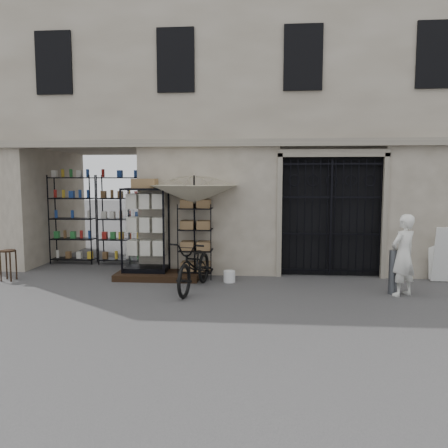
# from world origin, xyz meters

# --- Properties ---
(ground) EXTENTS (80.00, 80.00, 0.00)m
(ground) POSITION_xyz_m (0.00, 0.00, 0.00)
(ground) COLOR black
(ground) RESTS_ON ground
(main_building) EXTENTS (14.00, 4.00, 9.00)m
(main_building) POSITION_xyz_m (0.00, 4.00, 4.50)
(main_building) COLOR #ACA18F
(main_building) RESTS_ON ground
(shop_recess) EXTENTS (3.00, 1.70, 3.00)m
(shop_recess) POSITION_xyz_m (-4.50, 2.80, 1.50)
(shop_recess) COLOR black
(shop_recess) RESTS_ON ground
(shop_shelving) EXTENTS (2.70, 0.50, 2.50)m
(shop_shelving) POSITION_xyz_m (-4.55, 3.30, 1.25)
(shop_shelving) COLOR black
(shop_shelving) RESTS_ON ground
(iron_gate) EXTENTS (2.50, 0.21, 3.00)m
(iron_gate) POSITION_xyz_m (1.75, 2.28, 1.50)
(iron_gate) COLOR black
(iron_gate) RESTS_ON ground
(step_platform) EXTENTS (2.00, 0.90, 0.15)m
(step_platform) POSITION_xyz_m (-2.40, 1.55, 0.07)
(step_platform) COLOR black
(step_platform) RESTS_ON ground
(display_cabinet) EXTENTS (1.16, 0.94, 2.19)m
(display_cabinet) POSITION_xyz_m (-2.72, 1.66, 1.06)
(display_cabinet) COLOR black
(display_cabinet) RESTS_ON step_platform
(wire_rack) EXTENTS (0.85, 0.66, 1.80)m
(wire_rack) POSITION_xyz_m (-1.51, 1.74, 0.88)
(wire_rack) COLOR black
(wire_rack) RESTS_ON ground
(market_umbrella) EXTENTS (1.82, 1.86, 2.97)m
(market_umbrella) POSITION_xyz_m (-1.54, 1.71, 2.14)
(market_umbrella) COLOR black
(market_umbrella) RESTS_ON ground
(white_bucket) EXTENTS (0.36, 0.36, 0.26)m
(white_bucket) POSITION_xyz_m (-0.67, 1.33, 0.13)
(white_bucket) COLOR silver
(white_bucket) RESTS_ON ground
(bicycle) EXTENTS (0.89, 1.19, 2.07)m
(bicycle) POSITION_xyz_m (-1.35, 0.54, 0.00)
(bicycle) COLOR black
(bicycle) RESTS_ON ground
(wooden_stool) EXTENTS (0.38, 0.38, 0.72)m
(wooden_stool) POSITION_xyz_m (-5.88, 1.09, 0.38)
(wooden_stool) COLOR black
(wooden_stool) RESTS_ON ground
(steel_bollard) EXTENTS (0.18, 0.18, 0.92)m
(steel_bollard) POSITION_xyz_m (2.79, 0.55, 0.46)
(steel_bollard) COLOR #53575E
(steel_bollard) RESTS_ON ground
(shopkeeper) EXTENTS (1.44, 1.74, 0.40)m
(shopkeeper) POSITION_xyz_m (2.95, 0.43, 0.00)
(shopkeeper) COLOR silver
(shopkeeper) RESTS_ON ground
(easel_sign) EXTENTS (0.67, 0.75, 1.29)m
(easel_sign) POSITION_xyz_m (4.32, 1.77, 0.67)
(easel_sign) COLOR silver
(easel_sign) RESTS_ON ground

